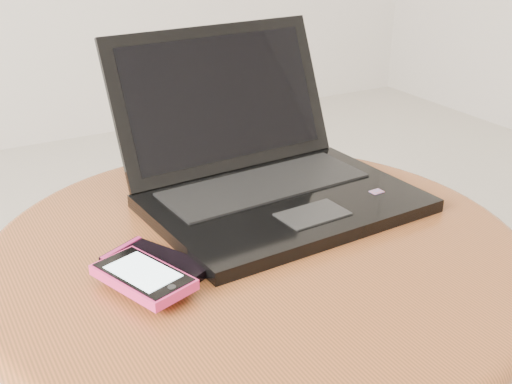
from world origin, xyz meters
TOP-DOWN VIEW (x-y plane):
  - table at (-0.02, -0.09)m, footprint 0.69×0.69m
  - laptop at (0.06, 0.02)m, footprint 0.37×0.36m
  - phone_black at (-0.16, -0.10)m, footprint 0.11×0.14m
  - phone_pink at (-0.18, -0.13)m, footprint 0.10×0.13m

SIDE VIEW (x-z plane):
  - table at x=-0.02m, z-range 0.16..0.71m
  - phone_black at x=-0.16m, z-range 0.55..0.56m
  - phone_pink at x=-0.18m, z-range 0.56..0.57m
  - laptop at x=0.06m, z-range 0.48..0.70m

